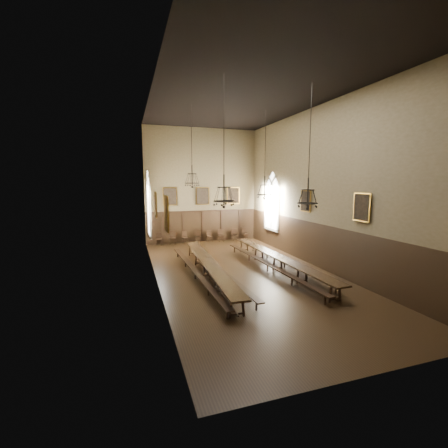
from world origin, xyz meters
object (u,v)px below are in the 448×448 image
bench_left_outer (195,273)px  chandelier_front_right (308,196)px  chair_6 (234,237)px  chair_2 (185,240)px  bench_left_inner (217,269)px  chandelier_back_left (192,178)px  chandelier_front_left (224,193)px  chair_4 (209,238)px  chair_3 (198,239)px  table_right (278,263)px  chair_5 (221,238)px  bench_right_outer (285,263)px  chair_1 (173,240)px  chair_7 (245,236)px  bench_right_inner (268,266)px  chair_0 (159,241)px  chandelier_back_right (265,190)px  table_left (209,269)px

bench_left_outer → chandelier_front_right: 6.59m
chair_6 → chair_2: bearing=-179.7°
bench_left_inner → chandelier_back_left: chandelier_back_left is taller
chair_2 → chandelier_front_left: size_ratio=0.19×
chair_4 → chair_3: bearing=175.9°
table_right → chair_4: bearing=100.2°
chair_5 → chair_6: size_ratio=0.96×
bench_left_outer → bench_right_outer: size_ratio=1.07×
chair_3 → chandelier_back_left: (-1.69, -6.14, 4.75)m
chair_1 → chandelier_front_right: 12.85m
chair_1 → chair_7: size_ratio=1.03×
chandelier_front_left → bench_right_inner: bearing=38.0°
chair_6 → chandelier_front_left: size_ratio=0.19×
chair_4 → chair_5: (0.93, -0.08, 0.00)m
chair_1 → chandelier_front_left: chandelier_front_left is taller
chair_6 → chair_0: bearing=-179.5°
bench_right_outer → chair_7: (0.90, 8.36, 0.03)m
chair_0 → chandelier_front_right: bearing=-52.0°
chair_0 → chandelier_back_right: 9.54m
chandelier_back_right → chandelier_front_left: same height
chair_0 → table_right: bearing=-44.8°
chair_6 → chair_7: bearing=6.4°
table_left → chair_5: 9.26m
table_right → chandelier_front_right: 4.72m
bench_left_outer → chair_6: 10.15m
chair_7 → bench_right_outer: bearing=-97.0°
chair_6 → chandelier_front_right: bearing=-92.1°
chair_0 → chair_6: 6.16m
bench_left_inner → chair_3: 8.52m
bench_right_outer → chair_7: 8.41m
chair_0 → chair_6: (6.16, -0.07, 0.00)m
bench_left_inner → chair_7: (4.97, 8.47, 0.01)m
bench_left_inner → chair_3: (0.95, 8.47, 0.02)m
bench_left_outer → chair_6: (5.22, 8.71, 0.00)m
chair_5 → chair_6: bearing=-1.9°
chandelier_back_left → chandelier_front_right: same height
chair_2 → bench_right_inner: bearing=-83.6°
table_left → chair_1: 8.70m
chair_7 → chandelier_back_left: size_ratio=0.23×
bench_right_inner → chair_5: bearing=89.9°
table_left → chandelier_back_left: 5.32m
table_right → chair_3: chair_3 is taller
chandelier_front_left → chair_6: bearing=68.1°
chandelier_back_left → bench_right_inner: bearing=-36.3°
table_right → chair_4: (-1.56, 8.66, -0.13)m
chair_2 → chair_6: 4.11m
table_right → chair_6: chair_6 is taller
chandelier_back_left → chair_0: bearing=103.0°
chair_1 → chair_5: bearing=13.3°
chair_7 → chandelier_front_left: 13.23m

